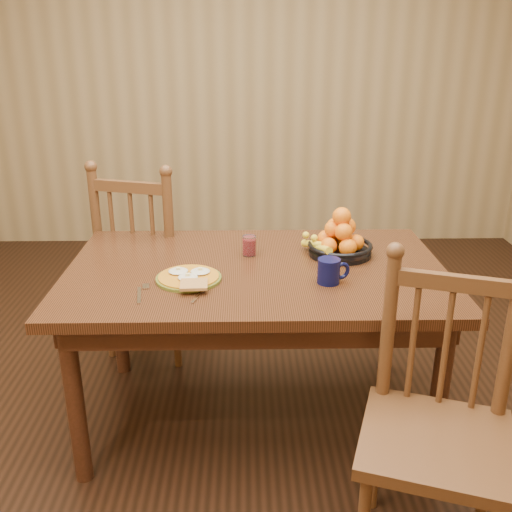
{
  "coord_description": "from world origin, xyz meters",
  "views": [
    {
      "loc": [
        -0.04,
        -2.25,
        1.66
      ],
      "look_at": [
        0.0,
        0.0,
        0.8
      ],
      "focal_mm": 40.0,
      "sensor_mm": 36.0,
      "label": 1
    }
  ],
  "objects_px": {
    "chair_near": "(438,428)",
    "coffee_mug": "(330,271)",
    "dining_table": "(256,285)",
    "chair_far": "(150,263)",
    "fruit_bowl": "(339,240)",
    "breakfast_plate": "(189,277)"
  },
  "relations": [
    {
      "from": "chair_near",
      "to": "coffee_mug",
      "type": "xyz_separation_m",
      "value": [
        -0.28,
        0.59,
        0.3
      ]
    },
    {
      "from": "dining_table",
      "to": "chair_far",
      "type": "bearing_deg",
      "value": 131.73
    },
    {
      "from": "chair_far",
      "to": "fruit_bowl",
      "type": "relative_size",
      "value": 3.31
    },
    {
      "from": "coffee_mug",
      "to": "chair_far",
      "type": "bearing_deg",
      "value": 136.67
    },
    {
      "from": "dining_table",
      "to": "fruit_bowl",
      "type": "relative_size",
      "value": 4.94
    },
    {
      "from": "dining_table",
      "to": "chair_far",
      "type": "distance_m",
      "value": 0.86
    },
    {
      "from": "chair_near",
      "to": "coffee_mug",
      "type": "distance_m",
      "value": 0.72
    },
    {
      "from": "chair_near",
      "to": "fruit_bowl",
      "type": "xyz_separation_m",
      "value": [
        -0.19,
        0.9,
        0.32
      ]
    },
    {
      "from": "chair_far",
      "to": "fruit_bowl",
      "type": "bearing_deg",
      "value": 168.92
    },
    {
      "from": "coffee_mug",
      "to": "dining_table",
      "type": "bearing_deg",
      "value": 149.19
    },
    {
      "from": "chair_far",
      "to": "coffee_mug",
      "type": "bearing_deg",
      "value": 153.11
    },
    {
      "from": "chair_far",
      "to": "breakfast_plate",
      "type": "distance_m",
      "value": 0.86
    },
    {
      "from": "breakfast_plate",
      "to": "fruit_bowl",
      "type": "height_order",
      "value": "fruit_bowl"
    },
    {
      "from": "dining_table",
      "to": "chair_near",
      "type": "xyz_separation_m",
      "value": [
        0.56,
        -0.76,
        -0.17
      ]
    },
    {
      "from": "dining_table",
      "to": "chair_near",
      "type": "bearing_deg",
      "value": -53.41
    },
    {
      "from": "chair_near",
      "to": "chair_far",
      "type": "bearing_deg",
      "value": 147.81
    },
    {
      "from": "chair_far",
      "to": "coffee_mug",
      "type": "height_order",
      "value": "chair_far"
    },
    {
      "from": "breakfast_plate",
      "to": "fruit_bowl",
      "type": "bearing_deg",
      "value": 23.53
    },
    {
      "from": "breakfast_plate",
      "to": "fruit_bowl",
      "type": "xyz_separation_m",
      "value": [
        0.65,
        0.28,
        0.05
      ]
    },
    {
      "from": "chair_near",
      "to": "breakfast_plate",
      "type": "xyz_separation_m",
      "value": [
        -0.84,
        0.62,
        0.26
      ]
    },
    {
      "from": "chair_near",
      "to": "dining_table",
      "type": "bearing_deg",
      "value": 145.39
    },
    {
      "from": "chair_far",
      "to": "breakfast_plate",
      "type": "height_order",
      "value": "chair_far"
    }
  ]
}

